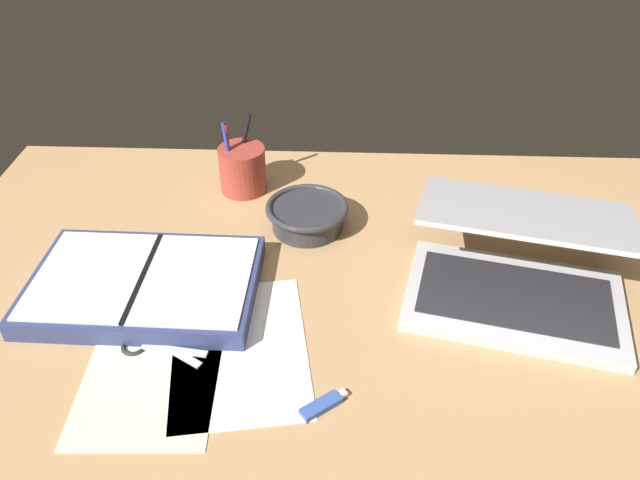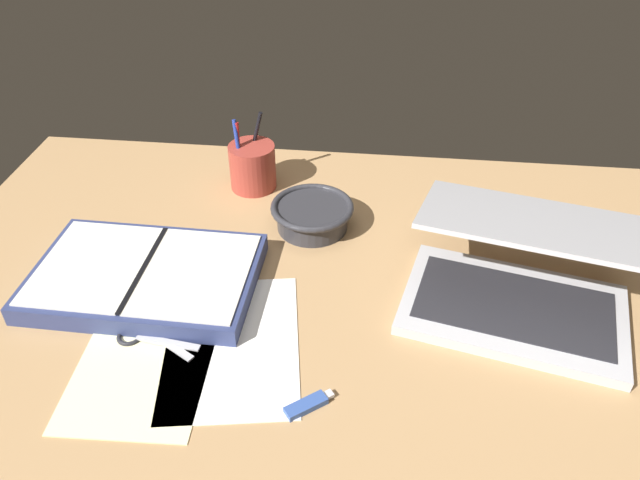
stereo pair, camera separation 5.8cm
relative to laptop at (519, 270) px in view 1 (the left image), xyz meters
The scene contains 9 objects.
desk_top 32.22cm from the laptop, behind, with size 140.00×100.00×2.00cm, color tan.
laptop is the anchor object (origin of this frame).
bowl 39.02cm from the laptop, 154.12° to the left, with size 15.53×15.53×5.13cm.
pen_cup 57.43cm from the laptop, 148.44° to the left, with size 9.38×9.38×15.59cm.
planner 60.83cm from the laptop, behind, with size 37.02×25.10×3.77cm.
scissors 59.15cm from the laptop, 166.22° to the right, with size 13.34×8.39×0.80cm.
paper_sheet_front 45.95cm from the laptop, 161.78° to the right, with size 19.81×29.01×0.16cm, color white.
paper_sheet_beside_planner 58.48cm from the laptop, 161.72° to the right, with size 19.10×28.80×0.16cm, color #F4EFB2.
usb_drive 39.53cm from the laptop, 141.26° to the right, with size 6.68×5.66×1.00cm.
Camera 1 is at (2.74, -74.62, 71.08)cm, focal length 35.00 mm.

